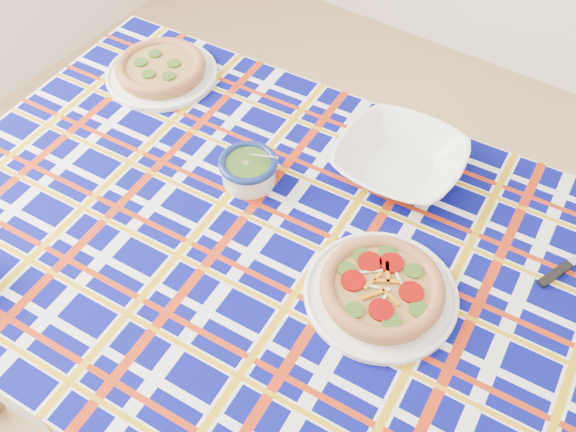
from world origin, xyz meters
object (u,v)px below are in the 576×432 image
Objects in this scene: main_focaccia_plate at (382,288)px; serving_bowl at (400,161)px; dining_table at (287,274)px; pesto_bowl at (248,168)px.

main_focaccia_plate is 1.10× the size of serving_bowl.
dining_table is 5.49× the size of main_focaccia_plate.
pesto_bowl reaches higher than serving_bowl.
main_focaccia_plate is (0.18, 0.01, 0.09)m from dining_table.
dining_table is at bearing -103.37° from serving_bowl.
dining_table is at bearing -32.56° from pesto_bowl.
dining_table is 0.21m from main_focaccia_plate.
serving_bowl reaches higher than dining_table.
main_focaccia_plate is 2.34× the size of pesto_bowl.
serving_bowl is (-0.11, 0.28, 0.00)m from main_focaccia_plate.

